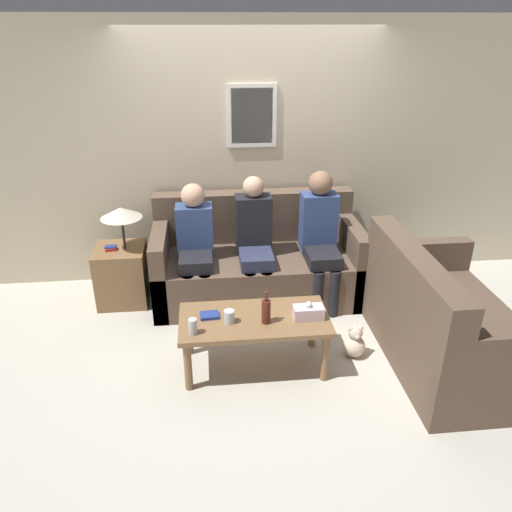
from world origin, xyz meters
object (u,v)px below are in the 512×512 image
object	(u,v)px
couch_side	(443,325)
teddy_bear	(354,343)
couch_main	(257,263)
drinking_glass	(229,317)
person_left	(195,242)
person_right	(320,233)
person_middle	(255,238)
coffee_table	(254,324)
wine_bottle	(266,311)

from	to	relation	value
couch_side	teddy_bear	distance (m)	0.72
couch_main	teddy_bear	xyz separation A→B (m)	(0.69, -1.15, -0.21)
drinking_glass	person_left	size ratio (longest dim) A/B	0.09
couch_side	person_right	world-z (taller)	person_right
couch_side	person_left	distance (m)	2.28
person_middle	teddy_bear	bearing A→B (deg)	-54.12
teddy_bear	person_left	bearing A→B (deg)	142.53
couch_main	person_right	world-z (taller)	person_right
coffee_table	teddy_bear	size ratio (longest dim) A/B	4.01
person_left	teddy_bear	size ratio (longest dim) A/B	4.11
wine_bottle	person_left	world-z (taller)	person_left
couch_main	wine_bottle	bearing A→B (deg)	-92.92
couch_side	teddy_bear	xyz separation A→B (m)	(-0.67, 0.12, -0.21)
couch_main	coffee_table	world-z (taller)	couch_main
person_middle	teddy_bear	size ratio (longest dim) A/B	4.27
wine_bottle	drinking_glass	xyz separation A→B (m)	(-0.28, 0.03, -0.05)
drinking_glass	person_middle	xyz separation A→B (m)	(0.31, 1.10, 0.17)
person_right	teddy_bear	distance (m)	1.14
coffee_table	wine_bottle	distance (m)	0.20
drinking_glass	teddy_bear	world-z (taller)	drinking_glass
person_right	teddy_bear	world-z (taller)	person_right
couch_side	drinking_glass	size ratio (longest dim) A/B	15.38
person_middle	person_right	xyz separation A→B (m)	(0.63, -0.03, 0.03)
teddy_bear	coffee_table	bearing A→B (deg)	-176.85
couch_main	wine_bottle	world-z (taller)	couch_main
couch_main	wine_bottle	xyz separation A→B (m)	(-0.06, -1.27, 0.23)
wine_bottle	coffee_table	bearing A→B (deg)	137.58
couch_side	wine_bottle	size ratio (longest dim) A/B	5.88
couch_side	person_right	bearing A→B (deg)	35.31
couch_side	coffee_table	size ratio (longest dim) A/B	1.36
wine_bottle	couch_side	bearing A→B (deg)	-0.07
couch_main	wine_bottle	distance (m)	1.29
couch_main	teddy_bear	size ratio (longest dim) A/B	6.93
coffee_table	wine_bottle	bearing A→B (deg)	-42.42
teddy_bear	person_right	bearing A→B (deg)	95.90
person_middle	coffee_table	bearing A→B (deg)	-96.07
person_left	person_right	distance (m)	1.19
couch_main	couch_side	distance (m)	1.86
person_left	person_middle	xyz separation A→B (m)	(0.56, 0.02, 0.01)
drinking_glass	person_left	distance (m)	1.12
couch_main	person_right	bearing A→B (deg)	-16.55
person_right	couch_main	bearing A→B (deg)	163.45
drinking_glass	person_right	distance (m)	1.43
person_middle	teddy_bear	world-z (taller)	person_middle
couch_main	couch_side	size ratio (longest dim) A/B	1.27
couch_side	drinking_glass	bearing A→B (deg)	88.98
couch_main	person_middle	bearing A→B (deg)	-103.79
person_left	teddy_bear	world-z (taller)	person_left
drinking_glass	person_left	world-z (taller)	person_left
couch_side	coffee_table	distance (m)	1.52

